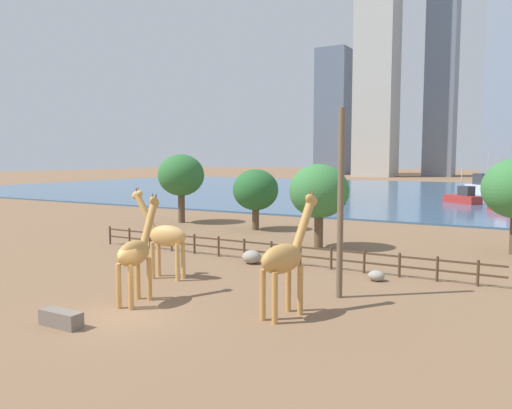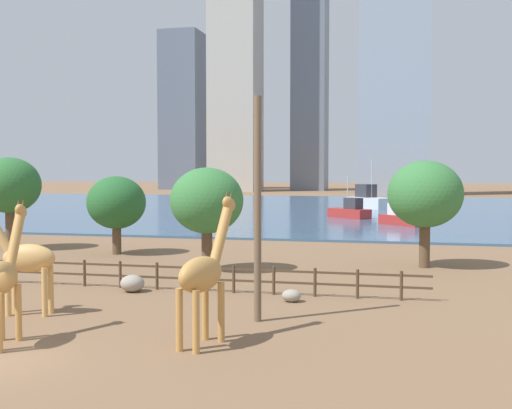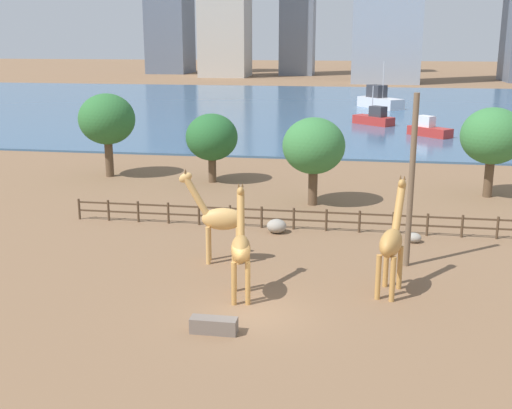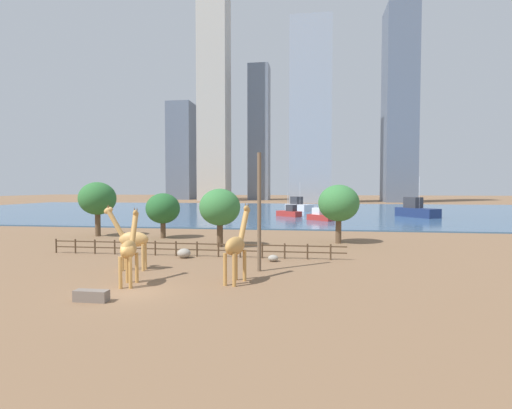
% 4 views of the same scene
% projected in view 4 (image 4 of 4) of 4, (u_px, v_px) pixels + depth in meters
% --- Properties ---
extents(ground_plane, '(400.00, 400.00, 0.00)m').
position_uv_depth(ground_plane, '(273.00, 211.00, 101.87)').
color(ground_plane, brown).
extents(harbor_water, '(180.00, 86.00, 0.20)m').
position_uv_depth(harbor_water, '(271.00, 211.00, 98.90)').
color(harbor_water, '#3D6084').
rests_on(harbor_water, ground).
extents(giraffe_tall, '(1.20, 3.29, 4.70)m').
position_uv_depth(giraffe_tall, '(129.00, 249.00, 24.47)').
color(giraffe_tall, '#C18C47').
rests_on(giraffe_tall, ground).
extents(giraffe_companion, '(3.32, 1.14, 4.76)m').
position_uv_depth(giraffe_companion, '(131.00, 239.00, 28.79)').
color(giraffe_companion, tan).
rests_on(giraffe_companion, ground).
extents(giraffe_young, '(1.43, 3.43, 4.98)m').
position_uv_depth(giraffe_young, '(236.00, 245.00, 25.04)').
color(giraffe_young, '#C18C47').
rests_on(giraffe_young, ground).
extents(utility_pole, '(0.28, 0.28, 8.46)m').
position_uv_depth(utility_pole, '(259.00, 212.00, 28.39)').
color(utility_pole, brown).
rests_on(utility_pole, ground).
extents(boulder_near_fence, '(1.14, 1.07, 0.80)m').
position_uv_depth(boulder_near_fence, '(184.00, 253.00, 33.88)').
color(boulder_near_fence, gray).
rests_on(boulder_near_fence, ground).
extents(boulder_by_pole, '(0.84, 0.72, 0.54)m').
position_uv_depth(boulder_by_pole, '(273.00, 258.00, 32.25)').
color(boulder_by_pole, gray).
rests_on(boulder_by_pole, ground).
extents(feeding_trough, '(1.80, 0.60, 0.60)m').
position_uv_depth(feeding_trough, '(91.00, 296.00, 20.96)').
color(feeding_trough, '#72665B').
rests_on(feeding_trough, ground).
extents(enclosure_fence, '(26.12, 0.14, 1.30)m').
position_uv_depth(enclosure_fence, '(190.00, 248.00, 34.64)').
color(enclosure_fence, '#4C3826').
rests_on(enclosure_fence, ground).
extents(tree_left_large, '(4.13, 4.13, 5.86)m').
position_uv_depth(tree_left_large, '(220.00, 208.00, 40.12)').
color(tree_left_large, brown).
rests_on(tree_left_large, ground).
extents(tree_center_broad, '(3.97, 3.97, 5.30)m').
position_uv_depth(tree_center_broad, '(163.00, 209.00, 46.90)').
color(tree_center_broad, brown).
rests_on(tree_center_broad, ground).
extents(tree_right_tall, '(4.35, 4.35, 6.28)m').
position_uv_depth(tree_right_tall, '(339.00, 203.00, 42.57)').
color(tree_right_tall, brown).
rests_on(tree_right_tall, ground).
extents(tree_left_small, '(4.45, 4.45, 6.64)m').
position_uv_depth(tree_left_small, '(97.00, 199.00, 48.78)').
color(tree_left_small, brown).
rests_on(tree_left_small, ground).
extents(boat_ferry, '(7.17, 7.91, 7.09)m').
position_uv_depth(boat_ferry, '(298.00, 206.00, 98.60)').
color(boat_ferry, silver).
rests_on(boat_ferry, harbor_water).
extents(boat_sailboat, '(4.87, 4.72, 2.19)m').
position_uv_depth(boat_sailboat, '(320.00, 216.00, 69.87)').
color(boat_sailboat, '#B22D28').
rests_on(boat_sailboat, harbor_water).
extents(boat_tug, '(5.30, 4.91, 4.79)m').
position_uv_depth(boat_tug, '(289.00, 212.00, 79.16)').
color(boat_tug, '#B22D28').
rests_on(boat_tug, harbor_water).
extents(boat_barge, '(7.33, 9.06, 7.86)m').
position_uv_depth(boat_barge, '(416.00, 210.00, 77.72)').
color(boat_barge, navy).
rests_on(boat_barge, harbor_water).
extents(skyline_tower_needle, '(12.85, 12.80, 90.75)m').
position_uv_depth(skyline_tower_needle, '(214.00, 99.00, 178.29)').
color(skyline_tower_needle, '#B7B2A8').
rests_on(skyline_tower_needle, ground).
extents(skyline_block_central, '(15.83, 9.52, 70.44)m').
position_uv_depth(skyline_block_central, '(311.00, 111.00, 153.45)').
color(skyline_block_central, '#939EAD').
rests_on(skyline_block_central, ground).
extents(skyline_tower_glass, '(9.57, 10.18, 62.70)m').
position_uv_depth(skyline_tower_glass, '(259.00, 133.00, 187.44)').
color(skyline_tower_glass, slate).
rests_on(skyline_tower_glass, ground).
extents(skyline_block_left, '(12.09, 15.15, 77.43)m').
position_uv_depth(skyline_block_left, '(399.00, 106.00, 160.57)').
color(skyline_block_left, slate).
rests_on(skyline_block_left, ground).
extents(skyline_block_right, '(11.74, 14.85, 47.20)m').
position_uv_depth(skyline_block_right, '(182.00, 152.00, 197.32)').
color(skyline_block_right, slate).
rests_on(skyline_block_right, ground).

